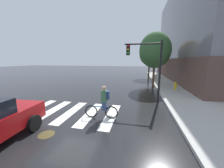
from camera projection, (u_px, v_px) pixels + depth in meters
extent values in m
plane|color=black|center=(72.00, 112.00, 7.32)|extent=(120.00, 120.00, 0.00)
cube|color=silver|center=(36.00, 109.00, 7.81)|extent=(0.55, 3.22, 0.01)
cube|color=silver|center=(53.00, 110.00, 7.57)|extent=(0.55, 3.22, 0.01)
cube|color=silver|center=(71.00, 112.00, 7.32)|extent=(0.55, 3.22, 0.01)
cube|color=silver|center=(91.00, 114.00, 7.08)|extent=(0.55, 3.22, 0.01)
cube|color=silver|center=(111.00, 115.00, 6.83)|extent=(0.55, 3.22, 0.01)
cylinder|color=#473D1E|center=(46.00, 134.00, 5.09)|extent=(0.64, 0.64, 0.01)
cylinder|color=black|center=(34.00, 123.00, 5.31)|extent=(0.28, 0.69, 0.68)
torus|color=black|center=(111.00, 112.00, 6.44)|extent=(0.66, 0.12, 0.66)
torus|color=black|center=(91.00, 111.00, 6.57)|extent=(0.66, 0.12, 0.66)
cylinder|color=#1972BF|center=(101.00, 107.00, 6.45)|extent=(0.89, 0.13, 0.05)
cylinder|color=#1972BF|center=(104.00, 105.00, 6.42)|extent=(0.04, 0.04, 0.45)
cube|color=#384772|center=(104.00, 105.00, 6.41)|extent=(0.22, 0.30, 0.56)
cube|color=#3F724C|center=(104.00, 96.00, 6.33)|extent=(0.27, 0.38, 0.56)
sphere|color=tan|center=(104.00, 88.00, 6.25)|extent=(0.22, 0.22, 0.22)
cube|color=navy|center=(108.00, 95.00, 6.30)|extent=(0.18, 0.29, 0.40)
cylinder|color=black|center=(160.00, 73.00, 8.57)|extent=(0.14, 0.14, 4.20)
cylinder|color=black|center=(143.00, 44.00, 8.47)|extent=(2.40, 0.10, 0.10)
cube|color=black|center=(128.00, 50.00, 8.73)|extent=(0.24, 0.20, 0.76)
sphere|color=red|center=(128.00, 46.00, 8.58)|extent=(0.14, 0.14, 0.14)
sphere|color=gold|center=(128.00, 49.00, 8.63)|extent=(0.14, 0.14, 0.14)
sphere|color=green|center=(128.00, 53.00, 8.67)|extent=(0.14, 0.14, 0.14)
cylinder|color=gold|center=(175.00, 86.00, 12.20)|extent=(0.22, 0.22, 0.65)
sphere|color=gold|center=(176.00, 83.00, 12.13)|extent=(0.18, 0.18, 0.18)
cylinder|color=gold|center=(177.00, 86.00, 12.16)|extent=(0.12, 0.09, 0.09)
cylinder|color=#4C3823|center=(154.00, 75.00, 14.16)|extent=(0.24, 0.24, 2.67)
ellipsoid|color=#386033|center=(155.00, 50.00, 13.68)|extent=(3.32, 3.32, 3.82)
cylinder|color=#4C3823|center=(149.00, 70.00, 21.49)|extent=(0.24, 0.24, 2.68)
ellipsoid|color=olive|center=(150.00, 54.00, 21.00)|extent=(3.34, 3.34, 3.84)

